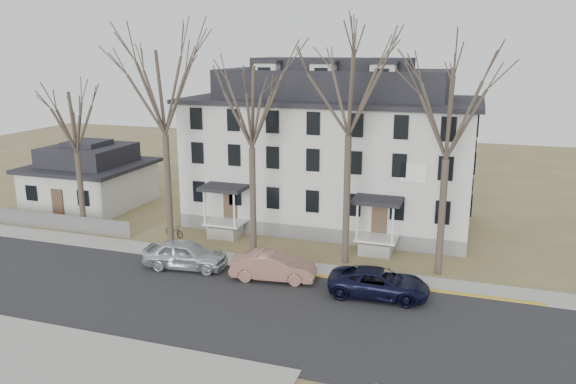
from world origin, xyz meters
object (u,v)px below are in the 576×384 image
(tree_mid_left, at_px, (251,101))
(tree_center, at_px, (350,78))
(tree_bungalow, at_px, (74,118))
(car_silver, at_px, (186,255))
(small_house, at_px, (90,178))
(tree_mid_right, at_px, (449,107))
(car_navy, at_px, (379,284))
(tree_far_left, at_px, (163,87))
(car_tan, at_px, (273,267))
(bicycle_left, at_px, (174,231))
(boarding_house, at_px, (332,151))

(tree_mid_left, xyz_separation_m, tree_center, (6.00, 0.00, 1.48))
(tree_bungalow, xyz_separation_m, car_silver, (10.26, -3.92, -7.27))
(small_house, bearing_deg, tree_mid_right, -12.27)
(car_navy, bearing_deg, tree_mid_left, 61.45)
(tree_mid_right, relative_size, tree_bungalow, 1.18)
(tree_far_left, relative_size, car_silver, 2.77)
(tree_center, distance_m, car_tan, 11.48)
(car_navy, bearing_deg, bicycle_left, 68.25)
(car_tan, relative_size, car_navy, 0.91)
(boarding_house, bearing_deg, tree_far_left, -137.82)
(small_house, height_order, car_silver, small_house)
(car_silver, bearing_deg, car_tan, -96.56)
(tree_bungalow, distance_m, bicycle_left, 10.26)
(tree_mid_left, relative_size, tree_bungalow, 1.18)
(small_house, height_order, bicycle_left, small_house)
(tree_far_left, distance_m, car_tan, 13.53)
(tree_mid_right, xyz_separation_m, car_navy, (-2.75, -4.22, -8.87))
(tree_mid_left, height_order, car_navy, tree_mid_left)
(tree_center, bearing_deg, tree_bungalow, 180.00)
(tree_far_left, relative_size, tree_bungalow, 1.27)
(tree_mid_right, distance_m, car_tan, 13.01)
(car_tan, bearing_deg, boarding_house, -8.80)
(tree_far_left, height_order, car_navy, tree_far_left)
(small_house, xyz_separation_m, tree_far_left, (11.00, -6.20, 8.09))
(boarding_house, distance_m, car_navy, 14.41)
(boarding_house, bearing_deg, small_house, -174.41)
(tree_center, height_order, tree_bungalow, tree_center)
(boarding_house, bearing_deg, car_silver, -115.43)
(car_silver, bearing_deg, bicycle_left, 29.05)
(small_house, bearing_deg, tree_bungalow, -57.16)
(car_tan, bearing_deg, bicycle_left, 54.25)
(tree_center, bearing_deg, car_navy, -56.91)
(tree_mid_left, relative_size, car_silver, 2.57)
(car_tan, bearing_deg, tree_far_left, 58.42)
(tree_far_left, xyz_separation_m, tree_center, (12.00, 0.00, 0.74))
(car_tan, bearing_deg, tree_mid_left, 27.70)
(tree_far_left, height_order, tree_center, tree_center)
(tree_far_left, height_order, car_tan, tree_far_left)
(boarding_house, height_order, car_tan, boarding_house)
(car_navy, relative_size, bicycle_left, 3.20)
(tree_far_left, relative_size, car_tan, 2.88)
(tree_far_left, distance_m, tree_center, 12.02)
(tree_far_left, distance_m, car_silver, 10.78)
(tree_mid_left, relative_size, car_navy, 2.43)
(tree_bungalow, distance_m, car_tan, 17.81)
(tree_mid_left, height_order, tree_bungalow, tree_mid_left)
(boarding_house, bearing_deg, car_navy, -65.08)
(tree_far_left, height_order, tree_mid_left, tree_far_left)
(small_house, relative_size, car_navy, 1.66)
(small_house, relative_size, bicycle_left, 5.30)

